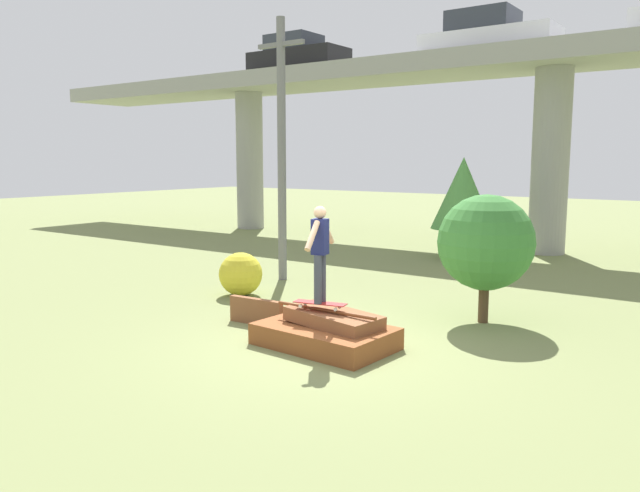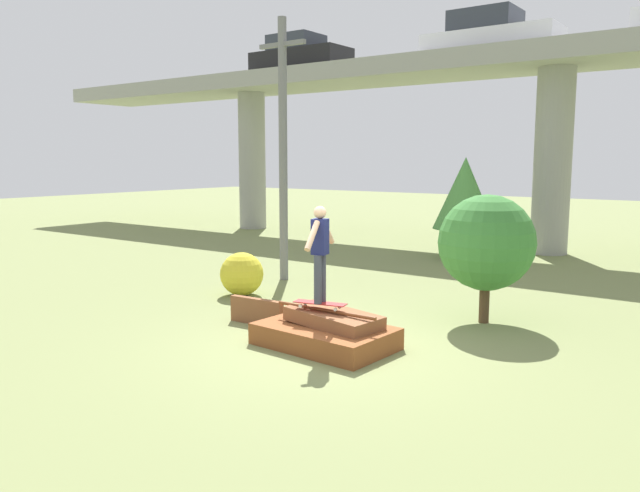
# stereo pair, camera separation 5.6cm
# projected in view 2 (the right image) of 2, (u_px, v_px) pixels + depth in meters

# --- Properties ---
(ground_plane) EXTENTS (80.00, 80.00, 0.00)m
(ground_plane) POSITION_uv_depth(u_px,v_px,m) (325.00, 347.00, 9.63)
(ground_plane) COLOR olive
(scrap_pile) EXTENTS (2.12, 1.42, 0.60)m
(scrap_pile) POSITION_uv_depth(u_px,v_px,m) (327.00, 332.00, 9.61)
(scrap_pile) COLOR brown
(scrap_pile) RESTS_ON ground_plane
(scrap_plank_loose) EXTENTS (1.09, 0.18, 0.46)m
(scrap_plank_loose) POSITION_uv_depth(u_px,v_px,m) (257.00, 311.00, 10.91)
(scrap_plank_loose) COLOR brown
(scrap_plank_loose) RESTS_ON ground_plane
(skateboard) EXTENTS (0.85, 0.39, 0.09)m
(skateboard) POSITION_uv_depth(u_px,v_px,m) (320.00, 303.00, 9.56)
(skateboard) COLOR maroon
(skateboard) RESTS_ON scrap_pile
(skater) EXTENTS (0.31, 1.01, 1.48)m
(skater) POSITION_uv_depth(u_px,v_px,m) (320.00, 248.00, 9.44)
(skater) COLOR #383D4C
(skater) RESTS_ON skateboard
(highway_overpass) EXTENTS (44.00, 3.31, 6.16)m
(highway_overpass) POSITION_uv_depth(u_px,v_px,m) (557.00, 77.00, 18.38)
(highway_overpass) COLOR gray
(highway_overpass) RESTS_ON ground_plane
(car_on_overpass_left) EXTENTS (4.22, 1.67, 1.35)m
(car_on_overpass_left) POSITION_uv_depth(u_px,v_px,m) (489.00, 37.00, 19.66)
(car_on_overpass_left) COLOR silver
(car_on_overpass_left) RESTS_ON highway_overpass
(car_on_overpass_far_right) EXTENTS (3.90, 1.63, 1.40)m
(car_on_overpass_far_right) POSITION_uv_depth(u_px,v_px,m) (299.00, 57.00, 23.85)
(car_on_overpass_far_right) COLOR black
(car_on_overpass_far_right) RESTS_ON highway_overpass
(utility_pole) EXTENTS (1.30, 0.20, 6.08)m
(utility_pole) POSITION_uv_depth(u_px,v_px,m) (283.00, 146.00, 14.56)
(utility_pole) COLOR slate
(utility_pole) RESTS_ON ground_plane
(tree_behind_left) EXTENTS (1.79, 1.79, 2.93)m
(tree_behind_left) POSITION_uv_depth(u_px,v_px,m) (465.00, 193.00, 17.88)
(tree_behind_left) COLOR brown
(tree_behind_left) RESTS_ON ground_plane
(tree_behind_right) EXTENTS (1.68, 1.68, 2.27)m
(tree_behind_right) POSITION_uv_depth(u_px,v_px,m) (486.00, 243.00, 10.86)
(tree_behind_right) COLOR #4C3823
(tree_behind_right) RESTS_ON ground_plane
(bush_yellow_flowering) EXTENTS (0.92, 0.92, 0.92)m
(bush_yellow_flowering) POSITION_uv_depth(u_px,v_px,m) (242.00, 274.00, 13.19)
(bush_yellow_flowering) COLOR gold
(bush_yellow_flowering) RESTS_ON ground_plane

